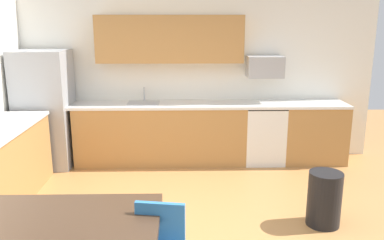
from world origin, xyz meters
TOP-DOWN VIEW (x-y plane):
  - ground_plane at (0.00, 0.00)m, footprint 12.00×12.00m
  - wall_back at (0.00, 2.65)m, footprint 5.80×0.10m
  - cabinet_run_back at (-0.45, 2.30)m, footprint 2.59×0.60m
  - cabinet_run_back_right at (1.92, 2.30)m, footprint 0.96×0.60m
  - countertop_back at (0.00, 2.30)m, footprint 4.80×0.64m
  - upper_cabinets_back at (-0.30, 2.43)m, footprint 2.20×0.34m
  - refrigerator at (-2.18, 2.22)m, footprint 0.76×0.70m
  - oven_range at (1.14, 2.30)m, footprint 0.60×0.60m
  - microwave at (1.14, 2.40)m, footprint 0.54×0.36m
  - sink_basin at (-0.71, 2.30)m, footprint 0.48×0.40m
  - sink_faucet at (-0.71, 2.48)m, footprint 0.02×0.02m
  - dining_table at (-0.98, -1.02)m, footprint 1.40×0.90m
  - trash_bin at (1.41, 0.26)m, footprint 0.36×0.36m

SIDE VIEW (x-z plane):
  - ground_plane at x=0.00m, z-range 0.00..0.00m
  - trash_bin at x=1.41m, z-range 0.00..0.60m
  - cabinet_run_back at x=-0.45m, z-range 0.00..0.90m
  - cabinet_run_back_right at x=1.92m, z-range 0.00..0.90m
  - oven_range at x=1.14m, z-range 0.00..0.91m
  - dining_table at x=-0.98m, z-range 0.32..1.07m
  - refrigerator at x=-2.18m, z-range 0.00..1.75m
  - sink_basin at x=-0.71m, z-range 0.81..0.95m
  - countertop_back at x=0.00m, z-range 0.90..0.94m
  - sink_faucet at x=-0.71m, z-range 0.92..1.16m
  - wall_back at x=0.00m, z-range 0.00..2.70m
  - microwave at x=1.14m, z-range 1.32..1.64m
  - upper_cabinets_back at x=-0.30m, z-range 1.55..2.25m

